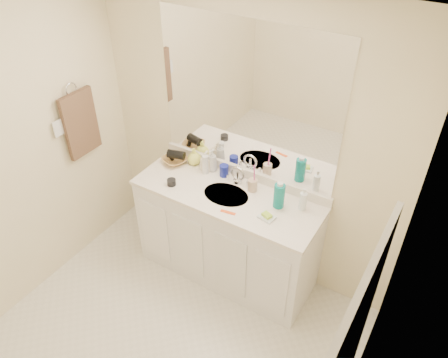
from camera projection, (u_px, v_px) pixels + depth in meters
ceiling at (101, 38)px, 1.81m from camera, size 2.60×2.60×0.02m
wall_back at (246, 143)px, 3.41m from camera, size 2.60×0.02×2.40m
wall_right at (355, 351)px, 1.98m from camera, size 0.02×2.60×2.40m
vanity_cabinet at (227, 235)px, 3.69m from camera, size 1.50×0.55×0.85m
countertop at (227, 195)px, 3.43m from camera, size 1.52×0.57×0.03m
backsplash at (244, 172)px, 3.57m from camera, size 1.52×0.03×0.08m
sink_basin at (226, 196)px, 3.41m from camera, size 0.37×0.37×0.02m
faucet at (238, 177)px, 3.49m from camera, size 0.02×0.02×0.11m
mirror at (247, 101)px, 3.19m from camera, size 1.48×0.01×1.20m
blue_mug at (224, 171)px, 3.57m from camera, size 0.07×0.07×0.10m
tan_cup at (253, 185)px, 3.42m from camera, size 0.10×0.10×0.10m
toothbrush at (254, 175)px, 3.35m from camera, size 0.02×0.04×0.20m
mouthwash_bottle at (279, 196)px, 3.23m from camera, size 0.10×0.10×0.20m
clear_pump_bottle at (303, 201)px, 3.22m from camera, size 0.06×0.06×0.15m
soap_dish at (267, 217)px, 3.18m from camera, size 0.13×0.11×0.01m
green_soap at (267, 215)px, 3.17m from camera, size 0.08×0.07×0.02m
orange_comb at (228, 212)px, 3.23m from camera, size 0.12×0.04×0.00m
dark_jar at (171, 182)px, 3.49m from camera, size 0.09×0.09×0.05m
extra_white_bottle at (205, 164)px, 3.59m from camera, size 0.06×0.06×0.17m
soap_bottle_white at (212, 160)px, 3.61m from camera, size 0.09×0.09×0.20m
soap_bottle_cream at (207, 161)px, 3.62m from camera, size 0.09×0.09×0.18m
soap_bottle_yellow at (194, 156)px, 3.70m from camera, size 0.15×0.15×0.15m
wicker_basket at (175, 160)px, 3.74m from camera, size 0.26×0.26×0.05m
hair_dryer at (176, 155)px, 3.69m from camera, size 0.16×0.11×0.07m
towel_ring at (71, 89)px, 3.38m from camera, size 0.01×0.11×0.11m
hand_towel at (81, 124)px, 3.55m from camera, size 0.04×0.32×0.55m
switch_plate at (58, 128)px, 3.39m from camera, size 0.01×0.08×0.13m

